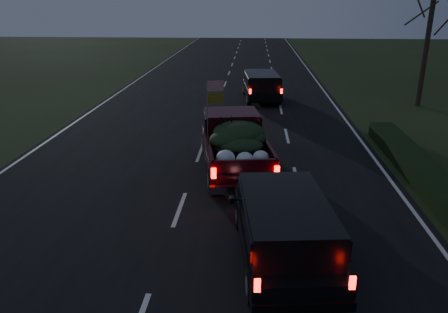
# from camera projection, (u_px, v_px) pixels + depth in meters

# --- Properties ---
(ground) EXTENTS (120.00, 120.00, 0.00)m
(ground) POSITION_uv_depth(u_px,v_px,m) (180.00, 209.00, 12.70)
(ground) COLOR black
(ground) RESTS_ON ground
(road_asphalt) EXTENTS (14.00, 120.00, 0.02)m
(road_asphalt) POSITION_uv_depth(u_px,v_px,m) (180.00, 209.00, 12.70)
(road_asphalt) COLOR black
(road_asphalt) RESTS_ON ground
(hedge_row) EXTENTS (1.00, 10.00, 0.60)m
(hedge_row) POSITION_uv_depth(u_px,v_px,m) (419.00, 169.00, 14.91)
(hedge_row) COLOR black
(hedge_row) RESTS_ON ground
(bare_tree_far) EXTENTS (3.60, 3.60, 7.00)m
(bare_tree_far) POSITION_uv_depth(u_px,v_px,m) (432.00, 10.00, 23.33)
(bare_tree_far) COLOR black
(bare_tree_far) RESTS_ON ground
(pickup_truck) EXTENTS (2.91, 5.68, 2.85)m
(pickup_truck) POSITION_uv_depth(u_px,v_px,m) (234.00, 140.00, 15.42)
(pickup_truck) COLOR black
(pickup_truck) RESTS_ON ground
(lead_suv) EXTENTS (2.38, 4.81, 1.33)m
(lead_suv) POSITION_uv_depth(u_px,v_px,m) (261.00, 83.00, 26.19)
(lead_suv) COLOR black
(lead_suv) RESTS_ON ground
(rear_suv) EXTENTS (2.48, 4.78, 1.32)m
(rear_suv) POSITION_uv_depth(u_px,v_px,m) (284.00, 224.00, 9.83)
(rear_suv) COLOR black
(rear_suv) RESTS_ON ground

